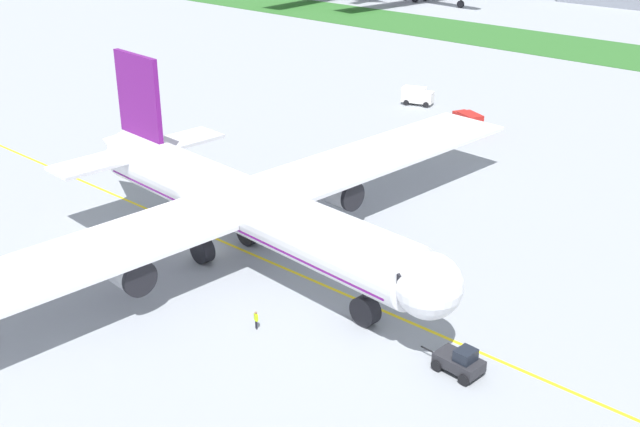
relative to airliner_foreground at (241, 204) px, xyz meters
The scene contains 7 objects.
ground_plane 7.34m from the airliner_foreground, behind, with size 600.00×600.00×0.00m, color #9399A0.
apron_taxi_line 7.50m from the airliner_foreground, 159.02° to the left, with size 280.00×0.36×0.01m, color yellow.
airliner_foreground is the anchor object (origin of this frame).
pushback_tug 26.25m from the airliner_foreground, ahead, with size 5.46×2.61×2.22m.
ground_crew_wingwalker_port 13.42m from the airliner_foreground, 38.07° to the right, with size 0.53×0.40×1.64m.
service_truck_baggage_loader 50.97m from the airliner_foreground, 97.04° to the left, with size 5.40×4.12×2.68m.
service_truck_fuel_bowser 60.16m from the airliner_foreground, 109.04° to the left, with size 5.34×3.60×2.83m.
Camera 1 is at (55.01, -45.22, 34.85)m, focal length 44.11 mm.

